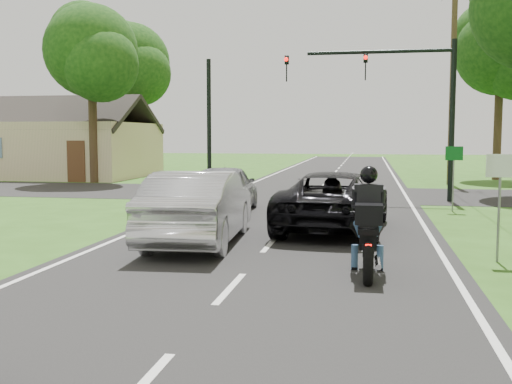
% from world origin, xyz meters
% --- Properties ---
extents(ground, '(140.00, 140.00, 0.00)m').
position_xyz_m(ground, '(0.00, 0.00, 0.00)').
color(ground, '#2B5116').
rests_on(ground, ground).
extents(road, '(8.00, 100.00, 0.01)m').
position_xyz_m(road, '(0.00, 10.00, 0.01)').
color(road, black).
rests_on(road, ground).
extents(cross_road, '(60.00, 7.00, 0.01)m').
position_xyz_m(cross_road, '(0.00, 16.00, 0.01)').
color(cross_road, black).
rests_on(cross_road, ground).
extents(motorcycle_rider, '(0.65, 2.30, 1.98)m').
position_xyz_m(motorcycle_rider, '(2.19, 1.39, 0.78)').
color(motorcycle_rider, black).
rests_on(motorcycle_rider, ground).
extents(dark_suv, '(2.94, 5.69, 1.53)m').
position_xyz_m(dark_suv, '(1.31, 6.47, 0.78)').
color(dark_suv, black).
rests_on(dark_suv, road).
extents(silver_sedan, '(2.10, 5.17, 1.67)m').
position_xyz_m(silver_sedan, '(-1.63, 3.87, 0.85)').
color(silver_sedan, silver).
rests_on(silver_sedan, road).
extents(silver_suv, '(2.26, 4.76, 1.57)m').
position_xyz_m(silver_suv, '(-2.35, 9.20, 0.80)').
color(silver_suv, '#929499').
rests_on(silver_suv, road).
extents(traffic_signal, '(6.38, 0.44, 6.00)m').
position_xyz_m(traffic_signal, '(3.34, 14.00, 4.14)').
color(traffic_signal, black).
rests_on(traffic_signal, ground).
extents(signal_pole_far, '(0.20, 0.20, 6.00)m').
position_xyz_m(signal_pole_far, '(-5.20, 18.00, 3.00)').
color(signal_pole_far, black).
rests_on(signal_pole_far, ground).
extents(utility_pole_far, '(1.60, 0.28, 10.00)m').
position_xyz_m(utility_pole_far, '(6.20, 22.00, 5.08)').
color(utility_pole_far, brown).
rests_on(utility_pole_far, ground).
extents(sign_white, '(0.55, 0.07, 2.12)m').
position_xyz_m(sign_white, '(4.70, 2.98, 1.60)').
color(sign_white, slate).
rests_on(sign_white, ground).
extents(sign_green, '(0.55, 0.07, 2.12)m').
position_xyz_m(sign_green, '(4.90, 10.98, 1.60)').
color(sign_green, slate).
rests_on(sign_green, ground).
extents(tree_row_e, '(5.28, 5.12, 9.61)m').
position_xyz_m(tree_row_e, '(9.48, 25.78, 6.83)').
color(tree_row_e, '#332316').
rests_on(tree_row_e, ground).
extents(tree_left_near, '(5.12, 4.96, 9.22)m').
position_xyz_m(tree_left_near, '(-11.73, 19.78, 6.53)').
color(tree_left_near, '#332316').
rests_on(tree_left_near, ground).
extents(tree_left_far, '(5.76, 5.58, 10.14)m').
position_xyz_m(tree_left_far, '(-13.70, 29.76, 7.13)').
color(tree_left_far, '#332316').
rests_on(tree_left_far, ground).
extents(house, '(10.20, 8.00, 4.84)m').
position_xyz_m(house, '(-16.00, 24.00, 1.77)').
color(house, tan).
rests_on(house, ground).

